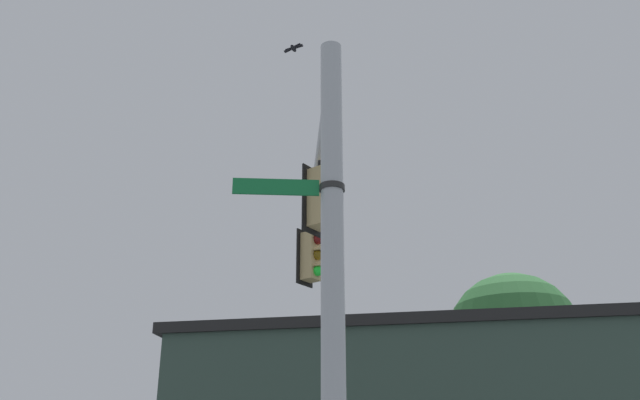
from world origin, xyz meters
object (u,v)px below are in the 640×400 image
at_px(traffic_light_nearest_pole, 321,198).
at_px(traffic_light_mid_inner, 312,256).
at_px(bird_flying, 293,48).
at_px(street_name_sign, 306,188).

bearing_deg(traffic_light_nearest_pole, traffic_light_mid_inner, -139.69).
xyz_separation_m(traffic_light_mid_inner, bird_flying, (1.97, 1.01, 3.79)).
distance_m(street_name_sign, bird_flying, 5.93).
relative_size(traffic_light_mid_inner, street_name_sign, 1.12).
bearing_deg(street_name_sign, traffic_light_mid_inner, -143.21).
height_order(traffic_light_mid_inner, street_name_sign, traffic_light_mid_inner).
xyz_separation_m(traffic_light_nearest_pole, street_name_sign, (2.14, 1.35, -0.91)).
xyz_separation_m(traffic_light_nearest_pole, bird_flying, (-0.51, -1.09, 3.79)).
distance_m(traffic_light_nearest_pole, traffic_light_mid_inner, 3.25).
bearing_deg(bird_flying, street_name_sign, 42.67).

